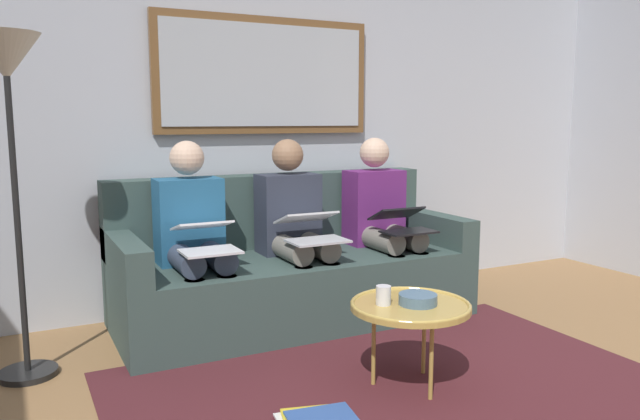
{
  "coord_description": "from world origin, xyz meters",
  "views": [
    {
      "loc": [
        1.58,
        1.41,
        1.26
      ],
      "look_at": [
        0.0,
        -1.7,
        0.75
      ],
      "focal_mm": 34.72,
      "sensor_mm": 36.0,
      "label": 1
    }
  ],
  "objects_px": {
    "coffee_table": "(410,307)",
    "laptop_black": "(402,221)",
    "framed_mirror": "(265,76)",
    "cup": "(383,295)",
    "standing_lamp": "(8,96)",
    "person_right": "(194,234)",
    "magazine_stack": "(317,420)",
    "laptop_white": "(206,237)",
    "laptop_silver": "(311,227)",
    "person_middle": "(295,225)",
    "person_left": "(382,218)",
    "bowl": "(418,299)",
    "couch": "(291,269)"
  },
  "relations": [
    {
      "from": "cup",
      "to": "person_left",
      "type": "distance_m",
      "value": 1.31
    },
    {
      "from": "couch",
      "to": "person_middle",
      "type": "height_order",
      "value": "person_middle"
    },
    {
      "from": "laptop_black",
      "to": "person_middle",
      "type": "relative_size",
      "value": 0.29
    },
    {
      "from": "laptop_black",
      "to": "standing_lamp",
      "type": "relative_size",
      "value": 0.2
    },
    {
      "from": "person_right",
      "to": "standing_lamp",
      "type": "xyz_separation_m",
      "value": [
        0.91,
        0.2,
        0.76
      ]
    },
    {
      "from": "person_middle",
      "to": "magazine_stack",
      "type": "bearing_deg",
      "value": 69.16
    },
    {
      "from": "framed_mirror",
      "to": "cup",
      "type": "bearing_deg",
      "value": 88.24
    },
    {
      "from": "laptop_silver",
      "to": "person_right",
      "type": "relative_size",
      "value": 0.33
    },
    {
      "from": "person_left",
      "to": "laptop_white",
      "type": "relative_size",
      "value": 3.06
    },
    {
      "from": "framed_mirror",
      "to": "standing_lamp",
      "type": "bearing_deg",
      "value": 22.93
    },
    {
      "from": "laptop_black",
      "to": "person_right",
      "type": "height_order",
      "value": "person_right"
    },
    {
      "from": "framed_mirror",
      "to": "magazine_stack",
      "type": "relative_size",
      "value": 4.52
    },
    {
      "from": "bowl",
      "to": "laptop_black",
      "type": "height_order",
      "value": "laptop_black"
    },
    {
      "from": "couch",
      "to": "person_right",
      "type": "bearing_deg",
      "value": 6.13
    },
    {
      "from": "bowl",
      "to": "person_right",
      "type": "distance_m",
      "value": 1.39
    },
    {
      "from": "cup",
      "to": "person_right",
      "type": "distance_m",
      "value": 1.26
    },
    {
      "from": "bowl",
      "to": "person_middle",
      "type": "height_order",
      "value": "person_middle"
    },
    {
      "from": "laptop_silver",
      "to": "standing_lamp",
      "type": "height_order",
      "value": "standing_lamp"
    },
    {
      "from": "laptop_black",
      "to": "standing_lamp",
      "type": "xyz_separation_m",
      "value": [
        2.19,
        -0.04,
        0.75
      ]
    },
    {
      "from": "bowl",
      "to": "person_left",
      "type": "xyz_separation_m",
      "value": [
        -0.54,
        -1.17,
        0.18
      ]
    },
    {
      "from": "person_left",
      "to": "person_middle",
      "type": "xyz_separation_m",
      "value": [
        0.64,
        0.0,
        0.0
      ]
    },
    {
      "from": "laptop_black",
      "to": "bowl",
      "type": "bearing_deg",
      "value": 59.73
    },
    {
      "from": "laptop_black",
      "to": "laptop_silver",
      "type": "bearing_deg",
      "value": -0.54
    },
    {
      "from": "couch",
      "to": "laptop_white",
      "type": "distance_m",
      "value": 0.78
    },
    {
      "from": "cup",
      "to": "laptop_black",
      "type": "bearing_deg",
      "value": -128.69
    },
    {
      "from": "coffee_table",
      "to": "person_right",
      "type": "height_order",
      "value": "person_right"
    },
    {
      "from": "person_left",
      "to": "person_right",
      "type": "height_order",
      "value": "same"
    },
    {
      "from": "coffee_table",
      "to": "framed_mirror",
      "type": "bearing_deg",
      "value": -87.49
    },
    {
      "from": "coffee_table",
      "to": "person_left",
      "type": "height_order",
      "value": "person_left"
    },
    {
      "from": "laptop_black",
      "to": "person_right",
      "type": "bearing_deg",
      "value": -10.61
    },
    {
      "from": "person_middle",
      "to": "person_right",
      "type": "relative_size",
      "value": 1.0
    },
    {
      "from": "cup",
      "to": "bowl",
      "type": "relative_size",
      "value": 0.5
    },
    {
      "from": "laptop_black",
      "to": "standing_lamp",
      "type": "distance_m",
      "value": 2.32
    },
    {
      "from": "laptop_white",
      "to": "standing_lamp",
      "type": "xyz_separation_m",
      "value": [
        0.91,
        -0.04,
        0.74
      ]
    },
    {
      "from": "coffee_table",
      "to": "person_left",
      "type": "relative_size",
      "value": 0.5
    },
    {
      "from": "laptop_black",
      "to": "laptop_white",
      "type": "xyz_separation_m",
      "value": [
        1.28,
        -0.0,
        0.01
      ]
    },
    {
      "from": "person_left",
      "to": "laptop_silver",
      "type": "xyz_separation_m",
      "value": [
        0.64,
        0.23,
        0.02
      ]
    },
    {
      "from": "laptop_black",
      "to": "laptop_white",
      "type": "height_order",
      "value": "laptop_white"
    },
    {
      "from": "coffee_table",
      "to": "laptop_white",
      "type": "xyz_separation_m",
      "value": [
        0.71,
        -0.91,
        0.24
      ]
    },
    {
      "from": "couch",
      "to": "bowl",
      "type": "height_order",
      "value": "couch"
    },
    {
      "from": "person_middle",
      "to": "magazine_stack",
      "type": "relative_size",
      "value": 3.41
    },
    {
      "from": "coffee_table",
      "to": "laptop_black",
      "type": "relative_size",
      "value": 1.68
    },
    {
      "from": "coffee_table",
      "to": "cup",
      "type": "distance_m",
      "value": 0.14
    },
    {
      "from": "laptop_black",
      "to": "person_middle",
      "type": "distance_m",
      "value": 0.68
    },
    {
      "from": "coffee_table",
      "to": "laptop_black",
      "type": "distance_m",
      "value": 1.1
    },
    {
      "from": "couch",
      "to": "cup",
      "type": "height_order",
      "value": "couch"
    },
    {
      "from": "laptop_black",
      "to": "magazine_stack",
      "type": "distance_m",
      "value": 1.66
    },
    {
      "from": "person_left",
      "to": "laptop_white",
      "type": "xyz_separation_m",
      "value": [
        1.28,
        0.24,
        0.02
      ]
    },
    {
      "from": "laptop_silver",
      "to": "laptop_black",
      "type": "bearing_deg",
      "value": 179.46
    },
    {
      "from": "cup",
      "to": "laptop_silver",
      "type": "distance_m",
      "value": 0.89
    }
  ]
}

